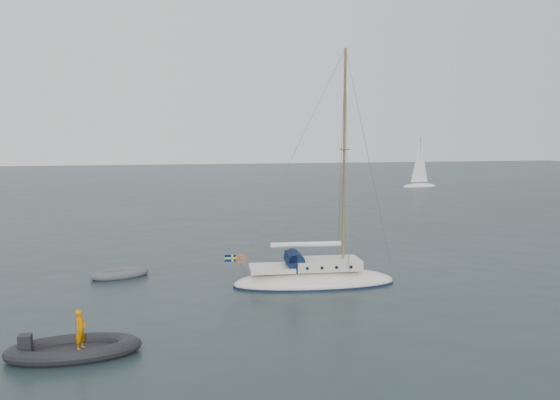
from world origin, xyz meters
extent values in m
plane|color=black|center=(0.00, 0.00, 0.00)|extent=(300.00, 300.00, 0.00)
ellipsoid|color=beige|center=(0.23, -2.62, 0.13)|extent=(7.98, 2.48, 1.33)
cube|color=beige|center=(0.85, -2.62, 1.05)|extent=(3.19, 1.68, 0.49)
cube|color=beige|center=(-1.90, -2.62, 0.90)|extent=(2.13, 1.68, 0.22)
cylinder|color=#0C1937|center=(-0.79, -2.62, 1.29)|extent=(0.85, 1.46, 0.85)
cube|color=#0C1937|center=(-0.97, -2.62, 1.47)|extent=(0.40, 1.46, 0.35)
cylinder|color=olive|center=(1.64, -2.62, 6.11)|extent=(0.13, 0.13, 10.63)
cylinder|color=olive|center=(1.64, -2.62, 6.65)|extent=(0.04, 1.95, 0.04)
cylinder|color=olive|center=(-0.22, -2.62, 1.99)|extent=(3.72, 0.09, 0.09)
cylinder|color=silver|center=(-0.22, -2.62, 2.04)|extent=(3.46, 0.25, 0.25)
cylinder|color=gray|center=(-3.32, -2.62, 1.28)|extent=(0.04, 1.95, 0.04)
torus|color=#FB580A|center=(-3.36, -2.08, 1.28)|extent=(0.48, 0.09, 0.48)
cylinder|color=olive|center=(-3.63, -2.62, 1.20)|extent=(0.03, 0.03, 0.80)
cube|color=#020F6C|center=(-3.89, -2.62, 1.46)|extent=(0.53, 0.02, 0.34)
cube|color=#FFF400|center=(-3.89, -2.62, 1.46)|extent=(0.55, 0.03, 0.08)
cube|color=#FFF400|center=(-3.80, -2.62, 1.46)|extent=(0.08, 0.03, 0.35)
cylinder|color=black|center=(-0.31, -1.76, 1.05)|extent=(0.16, 0.05, 0.16)
cylinder|color=black|center=(-0.31, -3.47, 1.05)|extent=(0.16, 0.05, 0.16)
cylinder|color=black|center=(0.40, -1.76, 1.05)|extent=(0.16, 0.05, 0.16)
cylinder|color=black|center=(0.40, -3.47, 1.05)|extent=(0.16, 0.05, 0.16)
cylinder|color=black|center=(1.11, -1.76, 1.05)|extent=(0.16, 0.05, 0.16)
cylinder|color=black|center=(1.11, -3.47, 1.05)|extent=(0.16, 0.05, 0.16)
cylinder|color=black|center=(1.82, -1.76, 1.05)|extent=(0.16, 0.05, 0.16)
cylinder|color=black|center=(1.82, -3.47, 1.05)|extent=(0.16, 0.05, 0.16)
cube|color=#545359|center=(-9.02, 1.59, 0.13)|extent=(1.84, 0.76, 0.11)
cube|color=black|center=(-10.33, -8.96, 0.16)|extent=(2.70, 1.12, 0.13)
cube|color=black|center=(-11.79, -8.96, 0.51)|extent=(0.39, 0.39, 0.67)
imported|color=#D67200|center=(-10.10, -8.96, 0.87)|extent=(0.49, 0.57, 1.33)
ellipsoid|color=silver|center=(35.85, 49.51, 0.05)|extent=(6.20, 2.07, 1.03)
cylinder|color=gray|center=(35.85, 49.51, 4.13)|extent=(0.10, 0.10, 7.23)
cone|color=silver|center=(35.80, 49.51, 4.13)|extent=(3.31, 3.31, 6.72)
camera|label=1|loc=(-8.43, -27.42, 6.97)|focal=35.00mm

